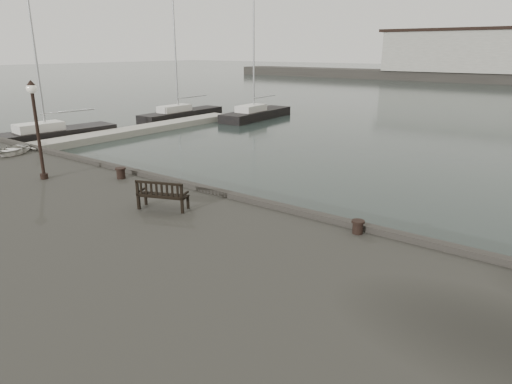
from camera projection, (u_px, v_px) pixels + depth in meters
ground at (237, 238)px, 16.41m from camera, size 400.00×400.00×0.00m
pontoon at (120, 133)px, 35.46m from camera, size 2.00×24.00×0.50m
bench at (163, 200)px, 14.64m from camera, size 1.71×1.13×0.93m
bollard_left at (121, 173)px, 18.15m from camera, size 0.51×0.51×0.44m
bollard_right at (358, 227)px, 12.73m from camera, size 0.38×0.38×0.38m
lamp_post at (36, 117)px, 17.43m from camera, size 0.39×0.39×3.84m
dinghy at (12, 149)px, 22.39m from camera, size 2.55×2.75×0.46m
yacht_a at (53, 137)px, 33.97m from camera, size 3.41×9.45×12.70m
yacht_b at (182, 116)px, 44.41m from camera, size 2.39×9.73×12.83m
yacht_d at (256, 116)px, 44.56m from camera, size 3.00×9.27×11.56m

